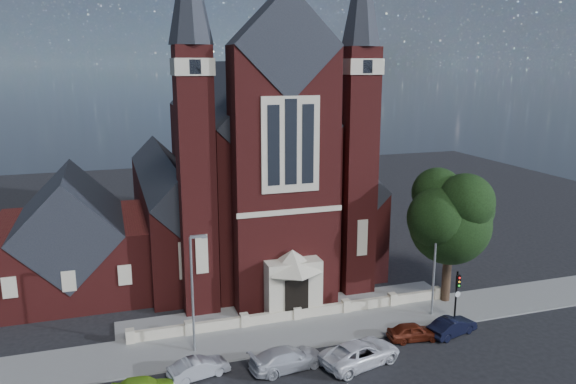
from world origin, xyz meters
name	(u,v)px	position (x,y,z in m)	size (l,w,h in m)	color
ground	(266,279)	(0.00, 15.00, 0.00)	(120.00, 120.00, 0.00)	black
pavement_strip	(305,332)	(0.00, 4.50, 0.00)	(60.00, 5.00, 0.12)	slate
forecourt_paving	(288,309)	(0.00, 8.50, 0.00)	(26.00, 3.00, 0.14)	slate
forecourt_wall	(296,320)	(0.00, 6.50, 0.00)	(24.00, 0.40, 0.90)	beige
church	(243,173)	(0.00, 22.94, 8.19)	(20.01, 34.90, 29.20)	#551816
parish_hall	(72,244)	(-16.00, 18.00, 4.01)	(12.00, 12.20, 10.24)	#551816
street_tree	(454,219)	(12.60, 5.71, 6.96)	(6.40, 6.60, 10.70)	black
street_lamp_left	(193,287)	(-7.91, 4.00, 4.60)	(1.16, 0.22, 8.09)	gray
street_lamp_right	(436,258)	(10.09, 4.00, 4.60)	(1.16, 0.22, 8.09)	gray
traffic_signal	(457,290)	(11.00, 2.43, 2.58)	(0.28, 0.42, 4.00)	black
car_silver_a	(199,368)	(-8.21, 0.90, 0.62)	(1.30, 3.74, 1.23)	#9B9CA2
car_silver_b	(287,358)	(-2.79, 0.16, 0.70)	(1.96, 4.83, 1.40)	#B2B4BA
car_white_suv	(360,353)	(1.84, -0.73, 0.75)	(2.50, 5.43, 1.51)	white
car_dark_red	(413,332)	(6.68, 1.04, 0.62)	(1.46, 3.62, 1.23)	#581C0F
car_navy	(452,326)	(9.68, 0.86, 0.64)	(1.36, 3.89, 1.28)	black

